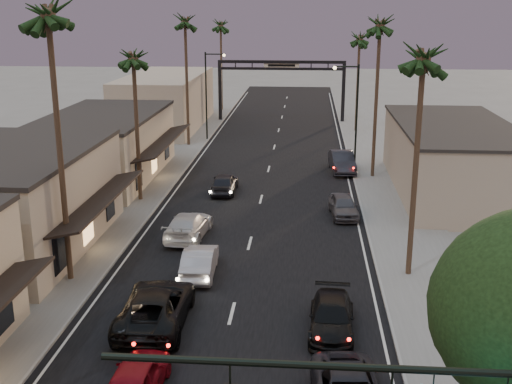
% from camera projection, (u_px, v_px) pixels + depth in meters
% --- Properties ---
extents(ground, '(200.00, 200.00, 0.00)m').
position_uv_depth(ground, '(264.00, 188.00, 49.18)').
color(ground, slate).
rests_on(ground, ground).
extents(road, '(14.00, 120.00, 0.02)m').
position_uv_depth(road, '(268.00, 172.00, 53.96)').
color(road, black).
rests_on(road, ground).
extents(sidewalk_left, '(5.00, 92.00, 0.12)m').
position_uv_depth(sidewalk_left, '(174.00, 151.00, 61.39)').
color(sidewalk_left, slate).
rests_on(sidewalk_left, ground).
extents(sidewalk_right, '(5.00, 92.00, 0.12)m').
position_uv_depth(sidewalk_right, '(374.00, 155.00, 59.91)').
color(sidewalk_right, slate).
rests_on(sidewalk_right, ground).
extents(storefront_mid, '(8.00, 14.00, 5.50)m').
position_uv_depth(storefront_mid, '(16.00, 203.00, 36.02)').
color(storefront_mid, '#A19780').
rests_on(storefront_mid, ground).
extents(storefront_far, '(8.00, 16.00, 5.00)m').
position_uv_depth(storefront_far, '(104.00, 148.00, 51.41)').
color(storefront_far, '#B9AA8D').
rests_on(storefront_far, ground).
extents(storefront_dist, '(8.00, 20.00, 6.00)m').
position_uv_depth(storefront_dist, '(166.00, 101.00, 73.29)').
color(storefront_dist, '#A19780').
rests_on(storefront_dist, ground).
extents(building_right, '(8.00, 18.00, 5.00)m').
position_uv_depth(building_right, '(453.00, 160.00, 47.39)').
color(building_right, '#A19780').
rests_on(building_right, ground).
extents(arch, '(15.20, 0.40, 7.27)m').
position_uv_depth(arch, '(281.00, 75.00, 76.36)').
color(arch, black).
rests_on(arch, ground).
extents(streetlight_right, '(2.13, 0.30, 9.00)m').
position_uv_depth(streetlight_right, '(353.00, 110.00, 51.94)').
color(streetlight_right, black).
rests_on(streetlight_right, ground).
extents(streetlight_left, '(2.13, 0.30, 9.00)m').
position_uv_depth(streetlight_left, '(209.00, 89.00, 65.47)').
color(streetlight_left, black).
rests_on(streetlight_left, ground).
extents(palm_lb, '(3.20, 3.20, 15.20)m').
position_uv_depth(palm_lb, '(47.00, 7.00, 28.89)').
color(palm_lb, '#38281C').
rests_on(palm_lb, ground).
extents(palm_lc, '(3.20, 3.20, 12.20)m').
position_uv_depth(palm_lc, '(133.00, 52.00, 43.10)').
color(palm_lc, '#38281C').
rests_on(palm_lc, ground).
extents(palm_ld, '(3.20, 3.20, 14.20)m').
position_uv_depth(palm_ld, '(185.00, 17.00, 60.75)').
color(palm_ld, '#38281C').
rests_on(palm_ld, ground).
extents(palm_ra, '(3.20, 3.20, 13.20)m').
position_uv_depth(palm_ra, '(424.00, 50.00, 30.01)').
color(palm_ra, '#38281C').
rests_on(palm_ra, ground).
extents(palm_rb, '(3.20, 3.20, 14.20)m').
position_uv_depth(palm_rb, '(380.00, 20.00, 48.88)').
color(palm_rb, '#38281C').
rests_on(palm_rb, ground).
extents(palm_rc, '(3.20, 3.20, 12.20)m').
position_uv_depth(palm_rc, '(360.00, 35.00, 68.57)').
color(palm_rc, '#38281C').
rests_on(palm_rc, ground).
extents(palm_far, '(3.20, 3.20, 13.20)m').
position_uv_depth(palm_far, '(221.00, 22.00, 83.02)').
color(palm_far, '#38281C').
rests_on(palm_far, ground).
extents(oncoming_red, '(1.89, 4.41, 1.48)m').
position_uv_depth(oncoming_red, '(136.00, 379.00, 22.62)').
color(oncoming_red, maroon).
rests_on(oncoming_red, ground).
extents(oncoming_pickup, '(2.93, 6.13, 1.69)m').
position_uv_depth(oncoming_pickup, '(156.00, 306.00, 27.90)').
color(oncoming_pickup, black).
rests_on(oncoming_pickup, ground).
extents(oncoming_silver, '(1.77, 4.56, 1.48)m').
position_uv_depth(oncoming_silver, '(200.00, 261.00, 33.12)').
color(oncoming_silver, '#98979D').
rests_on(oncoming_silver, ground).
extents(oncoming_white, '(2.53, 5.38, 1.52)m').
position_uv_depth(oncoming_white, '(188.00, 225.00, 38.50)').
color(oncoming_white, '#B2B2B2').
rests_on(oncoming_white, ground).
extents(oncoming_dgrey, '(1.78, 4.43, 1.51)m').
position_uv_depth(oncoming_dgrey, '(225.00, 183.00, 47.78)').
color(oncoming_dgrey, black).
rests_on(oncoming_dgrey, ground).
extents(curbside_black, '(2.09, 4.72, 1.35)m').
position_uv_depth(curbside_black, '(332.00, 317.00, 27.28)').
color(curbside_black, black).
rests_on(curbside_black, ground).
extents(curbside_grey, '(2.07, 4.38, 1.45)m').
position_uv_depth(curbside_grey, '(343.00, 206.00, 42.38)').
color(curbside_grey, '#424145').
rests_on(curbside_grey, ground).
extents(curbside_far, '(2.27, 5.35, 1.72)m').
position_uv_depth(curbside_far, '(342.00, 162.00, 53.83)').
color(curbside_far, black).
rests_on(curbside_far, ground).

